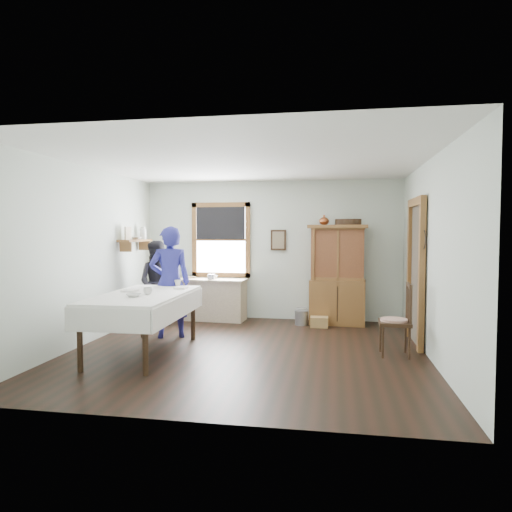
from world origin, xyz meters
name	(u,v)px	position (x,y,z in m)	size (l,w,h in m)	color
room	(247,257)	(0.00, 0.00, 1.35)	(5.01, 5.01, 2.70)	black
window	(221,236)	(-1.00, 2.46, 1.63)	(1.18, 0.07, 1.48)	white
doorway	(416,268)	(2.46, 0.85, 1.16)	(0.09, 1.14, 2.22)	#4D4437
wall_shelf	(136,239)	(-2.37, 1.54, 1.57)	(0.24, 1.00, 0.44)	olive
framed_picture	(278,240)	(0.15, 2.46, 1.55)	(0.30, 0.04, 0.40)	#322111
rug_beater	(424,231)	(2.45, 0.30, 1.72)	(0.27, 0.27, 0.01)	black
work_counter	(210,299)	(-1.14, 2.16, 0.40)	(1.40, 0.53, 0.80)	#C5B188
china_hutch	(338,275)	(1.29, 2.16, 0.92)	(1.08, 0.51, 1.83)	olive
dining_table	(144,324)	(-1.40, -0.39, 0.42)	(1.11, 2.11, 0.85)	white
spindle_chair	(395,319)	(2.05, 0.10, 0.50)	(0.46, 0.46, 1.01)	#322111
pail	(302,318)	(0.64, 1.98, 0.13)	(0.25, 0.25, 0.26)	gray
wicker_basket	(319,322)	(0.97, 1.82, 0.09)	(0.32, 0.22, 0.19)	#A5794A
woman_blue	(170,286)	(-1.39, 0.63, 0.83)	(0.61, 0.40, 1.66)	navy
figure_dark	(159,287)	(-1.91, 1.46, 0.72)	(0.70, 0.54, 1.43)	black
table_cup_a	(148,291)	(-1.31, -0.44, 0.89)	(0.12, 0.12, 0.10)	silver
table_cup_b	(178,283)	(-1.22, 0.53, 0.90)	(0.11, 0.11, 0.10)	silver
table_bowl	(134,295)	(-1.39, -0.72, 0.87)	(0.20, 0.20, 0.05)	silver
counter_book	(185,277)	(-1.67, 2.25, 0.81)	(0.16, 0.22, 0.02)	#786950
counter_bowl	(212,277)	(-1.11, 2.23, 0.83)	(0.20, 0.20, 0.06)	silver
shelf_bowl	(136,238)	(-2.37, 1.55, 1.60)	(0.22, 0.22, 0.05)	silver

